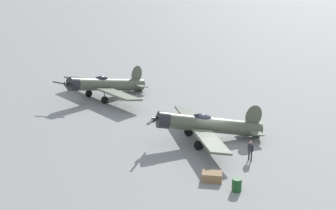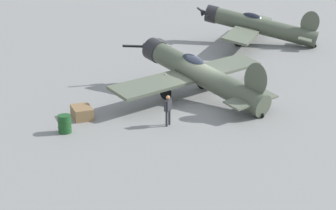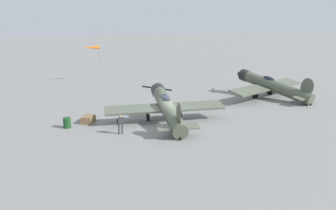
% 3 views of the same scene
% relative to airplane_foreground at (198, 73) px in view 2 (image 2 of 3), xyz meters
% --- Properties ---
extents(ground_plane, '(400.00, 400.00, 0.00)m').
position_rel_airplane_foreground_xyz_m(ground_plane, '(0.49, -0.04, -1.51)').
color(ground_plane, gray).
extents(airplane_foreground, '(10.50, 11.17, 3.04)m').
position_rel_airplane_foreground_xyz_m(airplane_foreground, '(0.00, 0.00, 0.00)').
color(airplane_foreground, '#4C5442').
rests_on(airplane_foreground, ground_plane).
extents(airplane_mid_apron, '(10.62, 12.16, 3.15)m').
position_rel_airplane_foreground_xyz_m(airplane_mid_apron, '(-6.05, 14.97, 0.03)').
color(airplane_mid_apron, '#4C5442').
rests_on(airplane_mid_apron, ground_plane).
extents(ground_crew_mechanic, '(0.31, 0.61, 1.60)m').
position_rel_airplane_foreground_xyz_m(ground_crew_mechanic, '(1.83, -4.53, -0.54)').
color(ground_crew_mechanic, '#2D2D33').
rests_on(ground_crew_mechanic, ground_plane).
extents(equipment_crate, '(1.68, 1.48, 0.62)m').
position_rel_airplane_foreground_xyz_m(equipment_crate, '(-2.23, -6.82, -1.20)').
color(equipment_crate, olive).
rests_on(equipment_crate, ground_plane).
extents(fuel_drum, '(0.68, 0.68, 0.90)m').
position_rel_airplane_foreground_xyz_m(fuel_drum, '(-1.22, -8.69, -1.07)').
color(fuel_drum, '#19471E').
rests_on(fuel_drum, ground_plane).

